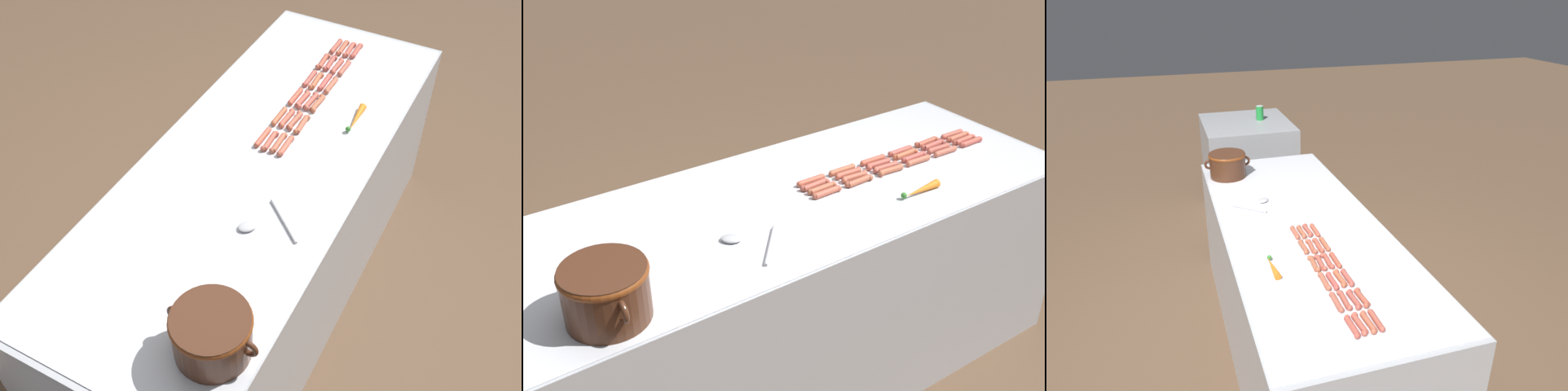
# 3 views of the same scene
# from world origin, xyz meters

# --- Properties ---
(ground_plane) EXTENTS (20.00, 20.00, 0.00)m
(ground_plane) POSITION_xyz_m (0.00, 0.00, 0.00)
(ground_plane) COLOR brown
(griddle_counter) EXTENTS (0.84, 2.20, 0.83)m
(griddle_counter) POSITION_xyz_m (0.00, 0.00, 0.42)
(griddle_counter) COLOR #ADAFB5
(griddle_counter) RESTS_ON ground_plane
(hot_dog_0) EXTENTS (0.03, 0.13, 0.02)m
(hot_dog_0) POSITION_xyz_m (-0.06, -0.89, 0.84)
(hot_dog_0) COLOR #B84F42
(hot_dog_0) RESTS_ON griddle_counter
(hot_dog_1) EXTENTS (0.03, 0.13, 0.02)m
(hot_dog_1) POSITION_xyz_m (-0.06, -0.73, 0.84)
(hot_dog_1) COLOR #B35A46
(hot_dog_1) RESTS_ON griddle_counter
(hot_dog_2) EXTENTS (0.03, 0.13, 0.02)m
(hot_dog_2) POSITION_xyz_m (-0.06, -0.57, 0.84)
(hot_dog_2) COLOR #B55D44
(hot_dog_2) RESTS_ON griddle_counter
(hot_dog_3) EXTENTS (0.03, 0.13, 0.02)m
(hot_dog_3) POSITION_xyz_m (-0.06, -0.43, 0.84)
(hot_dog_3) COLOR #B25C3F
(hot_dog_3) RESTS_ON griddle_counter
(hot_dog_4) EXTENTS (0.03, 0.13, 0.02)m
(hot_dog_4) POSITION_xyz_m (-0.06, -0.26, 0.84)
(hot_dog_4) COLOR #B05B40
(hot_dog_4) RESTS_ON griddle_counter
(hot_dog_5) EXTENTS (0.03, 0.13, 0.02)m
(hot_dog_5) POSITION_xyz_m (-0.06, -0.11, 0.84)
(hot_dog_5) COLOR #BA5A44
(hot_dog_5) RESTS_ON griddle_counter
(hot_dog_6) EXTENTS (0.03, 0.13, 0.02)m
(hot_dog_6) POSITION_xyz_m (-0.03, -0.88, 0.84)
(hot_dog_6) COLOR #BD5645
(hot_dog_6) RESTS_ON griddle_counter
(hot_dog_7) EXTENTS (0.03, 0.13, 0.02)m
(hot_dog_7) POSITION_xyz_m (-0.03, -0.73, 0.84)
(hot_dog_7) COLOR #B25444
(hot_dog_7) RESTS_ON griddle_counter
(hot_dog_8) EXTENTS (0.03, 0.13, 0.02)m
(hot_dog_8) POSITION_xyz_m (-0.03, -0.58, 0.84)
(hot_dog_8) COLOR #BD5047
(hot_dog_8) RESTS_ON griddle_counter
(hot_dog_9) EXTENTS (0.03, 0.13, 0.02)m
(hot_dog_9) POSITION_xyz_m (-0.03, -0.43, 0.84)
(hot_dog_9) COLOR #B35445
(hot_dog_9) RESTS_ON griddle_counter
(hot_dog_10) EXTENTS (0.03, 0.13, 0.02)m
(hot_dog_10) POSITION_xyz_m (-0.02, -0.27, 0.84)
(hot_dog_10) COLOR #B45942
(hot_dog_10) RESTS_ON griddle_counter
(hot_dog_11) EXTENTS (0.03, 0.13, 0.02)m
(hot_dog_11) POSITION_xyz_m (-0.03, -0.12, 0.84)
(hot_dog_11) COLOR #B25C41
(hot_dog_11) RESTS_ON griddle_counter
(hot_dog_12) EXTENTS (0.03, 0.13, 0.02)m
(hot_dog_12) POSITION_xyz_m (0.01, -0.88, 0.84)
(hot_dog_12) COLOR #BB5C43
(hot_dog_12) RESTS_ON griddle_counter
(hot_dog_13) EXTENTS (0.03, 0.13, 0.02)m
(hot_dog_13) POSITION_xyz_m (0.01, -0.73, 0.84)
(hot_dog_13) COLOR #B35145
(hot_dog_13) RESTS_ON griddle_counter
(hot_dog_14) EXTENTS (0.03, 0.13, 0.02)m
(hot_dog_14) POSITION_xyz_m (0.01, -0.57, 0.84)
(hot_dog_14) COLOR #BC5E3D
(hot_dog_14) RESTS_ON griddle_counter
(hot_dog_15) EXTENTS (0.03, 0.13, 0.02)m
(hot_dog_15) POSITION_xyz_m (0.01, -0.42, 0.84)
(hot_dog_15) COLOR #B55343
(hot_dog_15) RESTS_ON griddle_counter
(hot_dog_16) EXTENTS (0.03, 0.13, 0.02)m
(hot_dog_16) POSITION_xyz_m (0.01, -0.27, 0.84)
(hot_dog_16) COLOR #BB5641
(hot_dog_16) RESTS_ON griddle_counter
(hot_dog_17) EXTENTS (0.03, 0.13, 0.02)m
(hot_dog_17) POSITION_xyz_m (0.01, -0.11, 0.84)
(hot_dog_17) COLOR #B15443
(hot_dog_17) RESTS_ON griddle_counter
(hot_dog_18) EXTENTS (0.02, 0.13, 0.02)m
(hot_dog_18) POSITION_xyz_m (0.04, -0.88, 0.84)
(hot_dog_18) COLOR #B45443
(hot_dog_18) RESTS_ON griddle_counter
(hot_dog_19) EXTENTS (0.03, 0.13, 0.02)m
(hot_dog_19) POSITION_xyz_m (0.05, -0.73, 0.84)
(hot_dog_19) COLOR #B4553F
(hot_dog_19) RESTS_ON griddle_counter
(hot_dog_20) EXTENTS (0.03, 0.13, 0.02)m
(hot_dog_20) POSITION_xyz_m (0.04, -0.58, 0.84)
(hot_dog_20) COLOR #B85346
(hot_dog_20) RESTS_ON griddle_counter
(hot_dog_21) EXTENTS (0.03, 0.13, 0.02)m
(hot_dog_21) POSITION_xyz_m (0.04, -0.43, 0.84)
(hot_dog_21) COLOR #BF533D
(hot_dog_21) RESTS_ON griddle_counter
(hot_dog_22) EXTENTS (0.03, 0.13, 0.02)m
(hot_dog_22) POSITION_xyz_m (0.05, -0.27, 0.84)
(hot_dog_22) COLOR #B35D3E
(hot_dog_22) RESTS_ON griddle_counter
(hot_dog_23) EXTENTS (0.02, 0.13, 0.02)m
(hot_dog_23) POSITION_xyz_m (0.04, -0.12, 0.84)
(hot_dog_23) COLOR #BF5841
(hot_dog_23) RESTS_ON griddle_counter
(bean_pot) EXTENTS (0.31, 0.25, 0.17)m
(bean_pot) POSITION_xyz_m (-0.27, 0.80, 0.93)
(bean_pot) COLOR #472616
(bean_pot) RESTS_ON griddle_counter
(serving_spoon) EXTENTS (0.23, 0.20, 0.02)m
(serving_spoon) POSITION_xyz_m (-0.16, 0.31, 0.84)
(serving_spoon) COLOR #B7B7BC
(serving_spoon) RESTS_ON griddle_counter
(carrot) EXTENTS (0.04, 0.18, 0.03)m
(carrot) POSITION_xyz_m (-0.25, -0.40, 0.85)
(carrot) COLOR orange
(carrot) RESTS_ON griddle_counter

